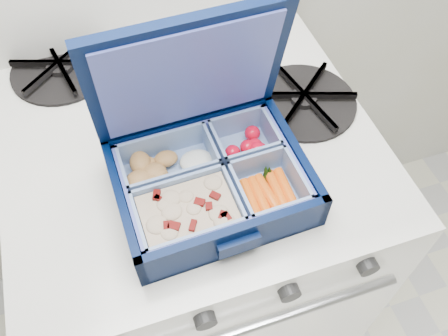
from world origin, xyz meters
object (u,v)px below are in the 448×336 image
object	(u,v)px
stove	(197,250)
burner_grate	(304,97)
fork	(205,115)
bento_box	(211,182)

from	to	relation	value
stove	burner_grate	bearing A→B (deg)	-2.84
fork	burner_grate	bearing A→B (deg)	35.67
bento_box	burner_grate	size ratio (longest dim) A/B	1.47
stove	bento_box	distance (m)	0.46
stove	burner_grate	size ratio (longest dim) A/B	4.93
burner_grate	fork	size ratio (longest dim) A/B	0.86
stove	bento_box	bearing A→B (deg)	-89.10
burner_grate	bento_box	bearing A→B (deg)	-147.80
bento_box	burner_grate	bearing A→B (deg)	30.30
bento_box	burner_grate	distance (m)	0.22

